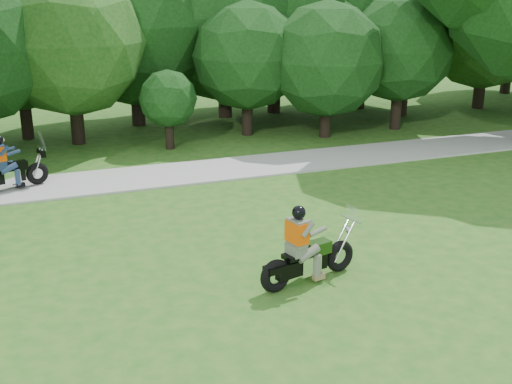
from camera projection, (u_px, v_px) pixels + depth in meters
ground at (367, 285)px, 11.70m from camera, size 100.00×100.00×0.00m
walkway at (230, 168)px, 18.81m from camera, size 60.00×2.20×0.06m
tree_line at (226, 27)px, 23.90m from camera, size 38.75×11.07×7.44m
chopper_motorcycle at (304, 254)px, 11.62m from camera, size 2.11×0.87×1.53m
touring_motorcycle at (6, 170)px, 16.62m from camera, size 1.90×1.02×1.49m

